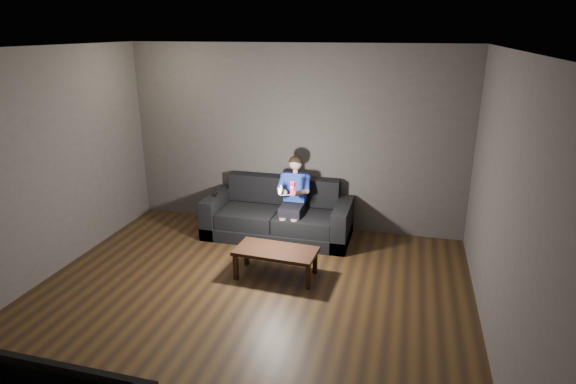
# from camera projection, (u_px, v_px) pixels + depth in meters

# --- Properties ---
(floor) EXTENTS (5.00, 5.00, 0.00)m
(floor) POSITION_uv_depth(u_px,v_px,m) (239.00, 310.00, 5.18)
(floor) COLOR black
(floor) RESTS_ON ground
(back_wall) EXTENTS (5.00, 0.04, 2.70)m
(back_wall) POSITION_uv_depth(u_px,v_px,m) (294.00, 139.00, 7.04)
(back_wall) COLOR #3F3B37
(back_wall) RESTS_ON ground
(front_wall) EXTENTS (5.00, 0.04, 2.70)m
(front_wall) POSITION_uv_depth(u_px,v_px,m) (63.00, 344.00, 2.46)
(front_wall) COLOR #3F3B37
(front_wall) RESTS_ON ground
(left_wall) EXTENTS (0.04, 5.00, 2.70)m
(left_wall) POSITION_uv_depth(u_px,v_px,m) (22.00, 174.00, 5.34)
(left_wall) COLOR #3F3B37
(left_wall) RESTS_ON ground
(right_wall) EXTENTS (0.04, 5.00, 2.70)m
(right_wall) POSITION_uv_depth(u_px,v_px,m) (506.00, 215.00, 4.16)
(right_wall) COLOR #3F3B37
(right_wall) RESTS_ON ground
(ceiling) EXTENTS (5.00, 5.00, 0.02)m
(ceiling) POSITION_uv_depth(u_px,v_px,m) (229.00, 50.00, 4.31)
(ceiling) COLOR silver
(ceiling) RESTS_ON back_wall
(sofa) EXTENTS (2.09, 0.90, 0.81)m
(sofa) POSITION_uv_depth(u_px,v_px,m) (278.00, 218.00, 6.99)
(sofa) COLOR black
(sofa) RESTS_ON floor
(child) EXTENTS (0.46, 0.56, 1.13)m
(child) POSITION_uv_depth(u_px,v_px,m) (294.00, 192.00, 6.74)
(child) COLOR black
(child) RESTS_ON sofa
(wii_remote_red) EXTENTS (0.06, 0.08, 0.19)m
(wii_remote_red) POSITION_uv_depth(u_px,v_px,m) (292.00, 188.00, 6.26)
(wii_remote_red) COLOR red
(wii_remote_red) RESTS_ON child
(nunchuk_white) EXTENTS (0.08, 0.10, 0.14)m
(nunchuk_white) POSITION_uv_depth(u_px,v_px,m) (280.00, 190.00, 6.31)
(nunchuk_white) COLOR white
(nunchuk_white) RESTS_ON child
(wii_remote_black) EXTENTS (0.06, 0.15, 0.03)m
(wii_remote_black) POSITION_uv_depth(u_px,v_px,m) (215.00, 194.00, 7.03)
(wii_remote_black) COLOR black
(wii_remote_black) RESTS_ON sofa
(coffee_table) EXTENTS (1.01, 0.55, 0.36)m
(coffee_table) POSITION_uv_depth(u_px,v_px,m) (276.00, 253.00, 5.80)
(coffee_table) COLOR black
(coffee_table) RESTS_ON floor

